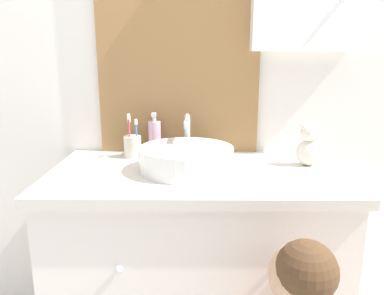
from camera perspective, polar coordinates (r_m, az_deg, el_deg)
wall_back at (r=1.67m, az=1.49°, el=14.10°), size 3.20×0.18×2.50m
vanity_counter at (r=1.59m, az=0.61°, el=-18.26°), size 1.10×0.60×0.85m
sink_basin at (r=1.40m, az=-0.78°, el=-1.52°), size 0.35×0.41×0.18m
toothbrush_holder at (r=1.60m, az=-9.05°, el=0.29°), size 0.07×0.07×0.19m
soap_dispenser at (r=1.63m, az=-5.72°, el=1.59°), size 0.05×0.05×0.18m
teddy_bear at (r=1.52m, az=17.35°, el=0.30°), size 0.09×0.08×0.17m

